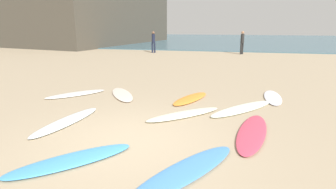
% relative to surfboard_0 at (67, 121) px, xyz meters
% --- Properties ---
extents(ground_plane, '(120.00, 120.00, 0.00)m').
position_rel_surfboard_0_xyz_m(ground_plane, '(1.92, -0.68, -0.04)').
color(ground_plane, tan).
extents(ocean_water, '(120.00, 40.00, 0.08)m').
position_rel_surfboard_0_xyz_m(ocean_water, '(1.92, 39.19, 0.00)').
color(ocean_water, '#426675').
rests_on(ocean_water, ground_plane).
extents(surfboard_0, '(0.80, 2.36, 0.08)m').
position_rel_surfboard_0_xyz_m(surfboard_0, '(0.00, 0.00, 0.00)').
color(surfboard_0, white).
rests_on(surfboard_0, ground_plane).
extents(surfboard_1, '(1.76, 2.40, 0.07)m').
position_rel_surfboard_0_xyz_m(surfboard_1, '(3.28, -1.61, -0.00)').
color(surfboard_1, '#498FDE').
rests_on(surfboard_1, ground_plane).
extents(surfboard_2, '(1.78, 1.94, 0.07)m').
position_rel_surfboard_0_xyz_m(surfboard_2, '(-1.28, 2.50, -0.00)').
color(surfboard_2, white).
rests_on(surfboard_2, ground_plane).
extents(surfboard_3, '(1.20, 1.98, 0.08)m').
position_rel_surfboard_0_xyz_m(surfboard_3, '(2.67, 2.81, 0.00)').
color(surfboard_3, orange).
rests_on(surfboard_3, ground_plane).
extents(surfboard_4, '(1.61, 2.03, 0.08)m').
position_rel_surfboard_0_xyz_m(surfboard_4, '(0.30, 2.81, -0.00)').
color(surfboard_4, silver).
rests_on(surfboard_4, ground_plane).
extents(surfboard_6, '(1.97, 1.92, 0.09)m').
position_rel_surfboard_0_xyz_m(surfboard_6, '(2.75, 1.19, 0.01)').
color(surfboard_6, white).
rests_on(surfboard_6, ground_plane).
extents(surfboard_7, '(1.00, 2.56, 0.07)m').
position_rel_surfboard_0_xyz_m(surfboard_7, '(4.44, 0.32, -0.00)').
color(surfboard_7, '#DA435D').
rests_on(surfboard_7, ground_plane).
extents(surfboard_8, '(0.61, 1.98, 0.06)m').
position_rel_surfboard_0_xyz_m(surfboard_8, '(5.30, 3.61, -0.01)').
color(surfboard_8, white).
rests_on(surfboard_8, ground_plane).
extents(surfboard_9, '(1.95, 2.02, 0.07)m').
position_rel_surfboard_0_xyz_m(surfboard_9, '(1.24, -1.74, -0.00)').
color(surfboard_9, '#49A0E3').
rests_on(surfboard_9, ground_plane).
extents(surfboard_10, '(2.04, 2.30, 0.08)m').
position_rel_surfboard_0_xyz_m(surfboard_10, '(4.29, 2.09, 0.00)').
color(surfboard_10, white).
rests_on(surfboard_10, ground_plane).
extents(beachgoer_near, '(0.34, 0.32, 1.81)m').
position_rel_surfboard_0_xyz_m(beachgoer_near, '(-2.72, 16.98, 0.98)').
color(beachgoer_near, '#191E33').
rests_on(beachgoer_near, ground_plane).
extents(beachgoer_mid, '(0.39, 0.39, 1.86)m').
position_rel_surfboard_0_xyz_m(beachgoer_mid, '(4.65, 17.51, 1.01)').
color(beachgoer_mid, black).
rests_on(beachgoer_mid, ground_plane).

